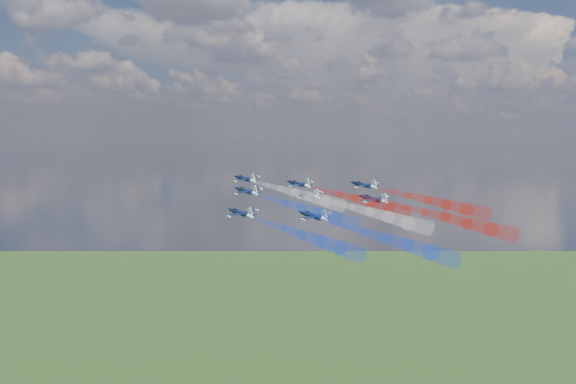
% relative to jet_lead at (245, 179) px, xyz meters
% --- Properties ---
extents(jet_lead, '(13.30, 12.60, 4.86)m').
position_rel_jet_lead_xyz_m(jet_lead, '(0.00, 0.00, 0.00)').
color(jet_lead, black).
extents(trail_lead, '(31.69, 19.52, 7.64)m').
position_rel_jet_lead_xyz_m(trail_lead, '(18.98, -10.14, -2.42)').
color(trail_lead, white).
extents(jet_inner_left, '(13.30, 12.60, 4.86)m').
position_rel_jet_lead_xyz_m(jet_inner_left, '(6.56, -12.89, -2.22)').
color(jet_inner_left, black).
extents(trail_inner_left, '(31.69, 19.52, 7.64)m').
position_rel_jet_lead_xyz_m(trail_inner_left, '(25.53, -23.03, -4.64)').
color(trail_inner_left, blue).
extents(jet_inner_right, '(13.30, 12.60, 4.86)m').
position_rel_jet_lead_xyz_m(jet_inner_right, '(14.41, 4.74, -1.38)').
color(jet_inner_right, black).
extents(trail_inner_right, '(31.69, 19.52, 7.64)m').
position_rel_jet_lead_xyz_m(trail_inner_right, '(33.39, -5.40, -3.80)').
color(trail_inner_right, red).
extents(jet_outer_left, '(13.30, 12.60, 4.86)m').
position_rel_jet_lead_xyz_m(jet_outer_left, '(12.13, -27.62, -6.02)').
color(jet_outer_left, black).
extents(trail_outer_left, '(31.69, 19.52, 7.64)m').
position_rel_jet_lead_xyz_m(trail_outer_left, '(31.10, -37.76, -8.44)').
color(trail_outer_left, blue).
extents(jet_center_third, '(13.30, 12.60, 4.86)m').
position_rel_jet_lead_xyz_m(jet_center_third, '(21.99, -9.23, -2.93)').
color(jet_center_third, black).
extents(trail_center_third, '(31.69, 19.52, 7.64)m').
position_rel_jet_lead_xyz_m(trail_center_third, '(40.96, -19.37, -5.35)').
color(trail_center_third, white).
extents(jet_outer_right, '(13.30, 12.60, 4.86)m').
position_rel_jet_lead_xyz_m(jet_outer_right, '(32.34, 7.97, -1.39)').
color(jet_outer_right, black).
extents(trail_outer_right, '(31.69, 19.52, 7.64)m').
position_rel_jet_lead_xyz_m(trail_outer_right, '(51.32, -2.17, -3.81)').
color(trail_outer_right, red).
extents(jet_rear_left, '(13.30, 12.60, 4.86)m').
position_rel_jet_lead_xyz_m(jet_rear_left, '(29.25, -24.92, -6.21)').
color(jet_rear_left, black).
extents(trail_rear_left, '(31.69, 19.52, 7.64)m').
position_rel_jet_lead_xyz_m(trail_rear_left, '(48.23, -35.06, -8.63)').
color(trail_rear_left, blue).
extents(jet_rear_right, '(13.30, 12.60, 4.86)m').
position_rel_jet_lead_xyz_m(jet_rear_right, '(38.80, -7.43, -3.58)').
color(jet_rear_right, black).
extents(trail_rear_right, '(31.69, 19.52, 7.64)m').
position_rel_jet_lead_xyz_m(trail_rear_right, '(57.78, -17.57, -6.00)').
color(trail_rear_right, red).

